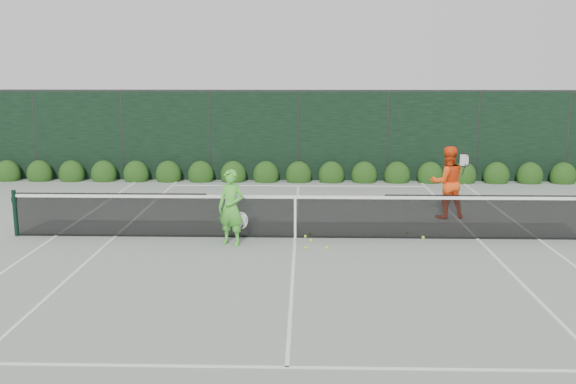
{
  "coord_description": "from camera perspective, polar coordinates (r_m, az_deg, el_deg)",
  "views": [
    {
      "loc": [
        0.22,
        -14.09,
        3.83
      ],
      "look_at": [
        -0.17,
        0.3,
        1.0
      ],
      "focal_mm": 40.0,
      "sensor_mm": 36.0,
      "label": 1
    }
  ],
  "objects": [
    {
      "name": "windscreen_fence",
      "position": [
        11.61,
        0.43,
        -0.38
      ],
      "size": [
        32.0,
        21.07,
        3.06
      ],
      "color": "black",
      "rests_on": "ground"
    },
    {
      "name": "player_woman",
      "position": [
        13.91,
        -5.07,
        -1.39
      ],
      "size": [
        0.71,
        0.6,
        1.66
      ],
      "rotation": [
        0.0,
        0.0,
        -0.41
      ],
      "color": "#4FC238",
      "rests_on": "ground"
    },
    {
      "name": "tennis_balls",
      "position": [
        14.41,
        4.81,
        -4.19
      ],
      "size": [
        2.73,
        1.4,
        0.07
      ],
      "color": "#CBEE34",
      "rests_on": "ground"
    },
    {
      "name": "player_man",
      "position": [
        16.81,
        13.98,
        0.85
      ],
      "size": [
        0.99,
        0.81,
        1.85
      ],
      "rotation": [
        0.0,
        0.0,
        3.27
      ],
      "color": "#FF4D15",
      "rests_on": "ground"
    },
    {
      "name": "hedge_row",
      "position": [
        21.54,
        0.94,
        1.52
      ],
      "size": [
        31.66,
        0.65,
        0.94
      ],
      "color": "#15370F",
      "rests_on": "ground"
    },
    {
      "name": "tennis_net",
      "position": [
        14.47,
        0.54,
        -2.05
      ],
      "size": [
        12.9,
        0.1,
        1.07
      ],
      "color": "black",
      "rests_on": "ground"
    },
    {
      "name": "ground",
      "position": [
        14.6,
        0.63,
        -4.08
      ],
      "size": [
        80.0,
        80.0,
        0.0
      ],
      "primitive_type": "plane",
      "color": "gray",
      "rests_on": "ground"
    },
    {
      "name": "court_lines",
      "position": [
        14.6,
        0.63,
        -4.06
      ],
      "size": [
        11.03,
        23.83,
        0.01
      ],
      "color": "white",
      "rests_on": "ground"
    }
  ]
}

